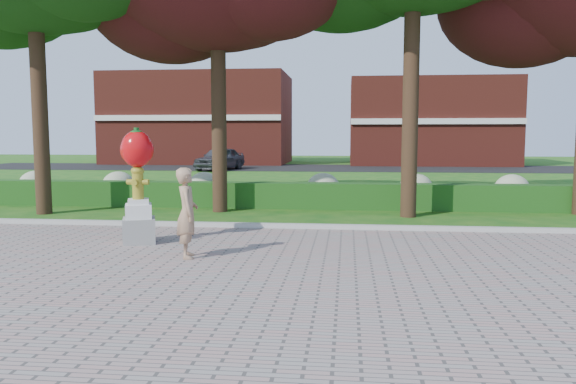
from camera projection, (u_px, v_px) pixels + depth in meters
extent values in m
plane|color=#145014|center=(252.00, 256.00, 10.69)|extent=(100.00, 100.00, 0.00)
cube|color=gray|center=(196.00, 326.00, 6.73)|extent=(40.00, 14.00, 0.04)
cube|color=#ADADA5|center=(273.00, 226.00, 13.65)|extent=(40.00, 0.18, 0.15)
cube|color=#1B4E16|center=(290.00, 195.00, 17.57)|extent=(24.00, 0.70, 0.80)
ellipsoid|color=#A5B187|center=(35.00, 185.00, 19.49)|extent=(1.10, 1.10, 0.99)
ellipsoid|color=#A5B187|center=(118.00, 186.00, 19.18)|extent=(1.10, 1.10, 0.99)
ellipsoid|color=#A5B187|center=(204.00, 187.00, 18.86)|extent=(1.10, 1.10, 0.99)
ellipsoid|color=#A5B187|center=(323.00, 188.00, 18.44)|extent=(1.10, 1.10, 0.99)
ellipsoid|color=#A5B187|center=(416.00, 189.00, 18.13)|extent=(1.10, 1.10, 0.99)
ellipsoid|color=#A5B187|center=(512.00, 190.00, 17.81)|extent=(1.10, 1.10, 0.99)
cube|color=black|center=(321.00, 168.00, 38.38)|extent=(50.00, 8.00, 0.02)
cube|color=maroon|center=(200.00, 119.00, 45.01)|extent=(14.00, 8.00, 7.00)
cube|color=maroon|center=(429.00, 122.00, 43.15)|extent=(12.00, 8.00, 6.40)
cylinder|color=black|center=(39.00, 97.00, 16.02)|extent=(0.44, 0.44, 6.72)
cylinder|color=black|center=(219.00, 108.00, 16.52)|extent=(0.44, 0.44, 6.16)
cylinder|color=black|center=(411.00, 86.00, 15.39)|extent=(0.44, 0.44, 7.28)
cube|color=gray|center=(139.00, 230.00, 11.76)|extent=(0.84, 0.84, 0.53)
cube|color=silver|center=(139.00, 211.00, 11.71)|extent=(0.68, 0.68, 0.29)
cube|color=silver|center=(138.00, 202.00, 11.69)|extent=(0.54, 0.54, 0.11)
cylinder|color=olive|center=(138.00, 185.00, 11.66)|extent=(0.23, 0.23, 0.59)
ellipsoid|color=olive|center=(138.00, 171.00, 11.63)|extent=(0.27, 0.27, 0.19)
cylinder|color=olive|center=(130.00, 182.00, 11.67)|extent=(0.13, 0.12, 0.12)
cylinder|color=olive|center=(146.00, 182.00, 11.63)|extent=(0.13, 0.12, 0.12)
cylinder|color=olive|center=(135.00, 183.00, 11.50)|extent=(0.13, 0.13, 0.13)
cylinder|color=olive|center=(137.00, 167.00, 11.62)|extent=(0.08, 0.08, 0.05)
ellipsoid|color=red|center=(137.00, 149.00, 11.58)|extent=(0.66, 0.59, 0.76)
ellipsoid|color=red|center=(128.00, 150.00, 11.60)|extent=(0.32, 0.32, 0.49)
ellipsoid|color=red|center=(146.00, 150.00, 11.56)|extent=(0.32, 0.32, 0.49)
cylinder|color=#125219|center=(136.00, 131.00, 11.54)|extent=(0.11, 0.11, 0.13)
ellipsoid|color=#125219|center=(136.00, 132.00, 11.54)|extent=(0.25, 0.25, 0.08)
imported|color=tan|center=(187.00, 213.00, 10.29)|extent=(0.57, 0.70, 1.67)
imported|color=#3F4047|center=(220.00, 158.00, 36.01)|extent=(2.90, 4.62, 1.46)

